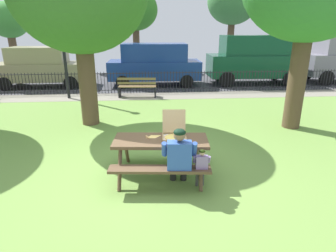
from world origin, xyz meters
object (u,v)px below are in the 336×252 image
Objects in this scene: parked_car_center at (154,63)px; pizza_slice_on_table at (152,137)px; lamp_post_walkway at (61,30)px; far_tree_midleft at (79,7)px; far_tree_left at (9,21)px; far_tree_right at (283,6)px; child_at_table at (201,165)px; parked_car_right at (254,58)px; far_tree_center at (135,11)px; park_bench_center at (137,87)px; picnic_table_foreground at (161,148)px; far_tree_midright at (233,2)px; adult_at_table at (179,156)px; pizza_box_open at (174,132)px; parked_car_left at (41,66)px.

pizza_slice_on_table is at bearing -92.42° from parked_car_center.
parked_car_center is at bearing 35.76° from lamp_post_walkway.
parked_car_center is at bearing -52.10° from far_tree_midleft.
far_tree_midleft is (-4.34, 15.60, 3.34)m from pizza_slice_on_table.
pizza_slice_on_table is at bearing -74.46° from far_tree_midleft.
far_tree_right is at bearing -0.00° from far_tree_left.
parked_car_right is (4.75, 10.25, 0.81)m from child_at_table.
far_tree_right reaches higher than far_tree_left.
lamp_post_walkway is at bearing -163.29° from parked_car_right.
parked_car_center is 6.79m from far_tree_center.
parked_car_center is 5.19m from parked_car_right.
far_tree_center reaches higher than far_tree_midleft.
child_at_table is 0.17× the size of parked_car_right.
park_bench_center is at bearing -66.09° from far_tree_midleft.
picnic_table_foreground is at bearing -59.94° from far_tree_left.
far_tree_midright is (6.06, 15.60, 3.74)m from pizza_slice_on_table.
adult_at_table is 0.42m from child_at_table.
far_tree_center is at bearing 93.84° from pizza_box_open.
adult_at_table is 10.19m from parked_car_center.
picnic_table_foreground is at bearing -74.07° from far_tree_midleft.
far_tree_midleft is (4.62, -0.00, 0.87)m from far_tree_left.
picnic_table_foreground is 0.43× the size of far_tree_left.
far_tree_midright is at bearing 53.52° from park_bench_center.
lamp_post_walkway is at bearing -83.31° from far_tree_midleft.
child_at_table is at bearing -41.11° from picnic_table_foreground.
park_bench_center is at bearing -107.28° from parked_car_center.
adult_at_table is 11.65m from parked_car_left.
pizza_box_open is at bearing 92.22° from adult_at_table.
far_tree_center is (4.57, 6.09, 2.92)m from parked_car_left.
far_tree_midright reaches higher than picnic_table_foreground.
far_tree_right is at bearing 0.00° from far_tree_center.
pizza_box_open is 0.44m from pizza_slice_on_table.
lamp_post_walkway is 15.74m from far_tree_right.
pizza_box_open is at bearing -73.06° from far_tree_midleft.
parked_car_left is at bearing 120.50° from child_at_table.
far_tree_right is at bearing 58.18° from pizza_slice_on_table.
far_tree_right is (4.09, 6.09, 2.95)m from parked_car_right.
picnic_table_foreground is 6.98m from park_bench_center.
park_bench_center is at bearing -45.92° from far_tree_left.
pizza_slice_on_table is at bearing 174.28° from pizza_box_open.
lamp_post_walkway is at bearing 116.40° from picnic_table_foreground.
lamp_post_walkway is 1.02× the size of parked_car_left.
far_tree_midleft is 0.89× the size of far_tree_right.
parked_car_right is at bearing -44.40° from far_tree_center.
far_tree_midleft is 1.00× the size of far_tree_center.
parked_car_right is (10.79, 0.00, 0.30)m from parked_car_left.
picnic_table_foreground is at bearing -42.32° from pizza_slice_on_table.
park_bench_center is 3.69m from lamp_post_walkway.
parked_car_center is (-0.44, 10.25, 0.60)m from child_at_table.
far_tree_right is at bearing -0.00° from far_tree_midright.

